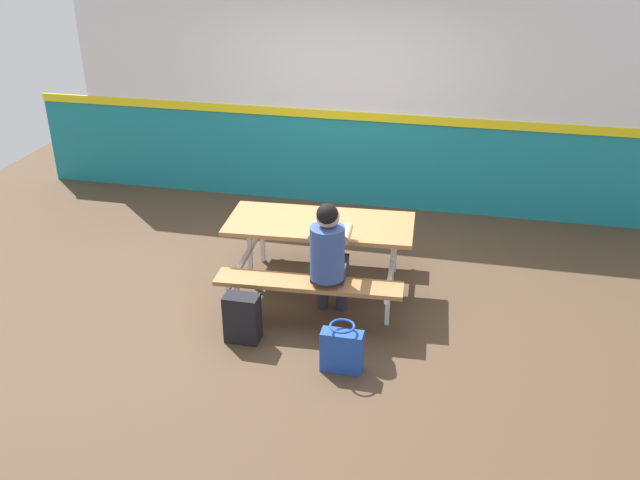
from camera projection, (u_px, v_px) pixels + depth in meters
name	position (u px, v px, depth m)	size (l,w,h in m)	color
ground_plane	(299.00, 288.00, 6.86)	(10.00, 10.00, 0.02)	#4C3826
accent_backdrop	(343.00, 106.00, 8.28)	(8.00, 0.14, 2.60)	teal
picnic_table_main	(320.00, 238.00, 6.56)	(1.79, 1.64, 0.74)	#9E6B3D
student_nearer	(329.00, 253.00, 5.98)	(0.38, 0.53, 1.21)	#2D2D38
backpack_dark	(243.00, 318.00, 5.95)	(0.30, 0.22, 0.44)	black
tote_bag_bright	(342.00, 350.00, 5.57)	(0.34, 0.21, 0.43)	#1E47B2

